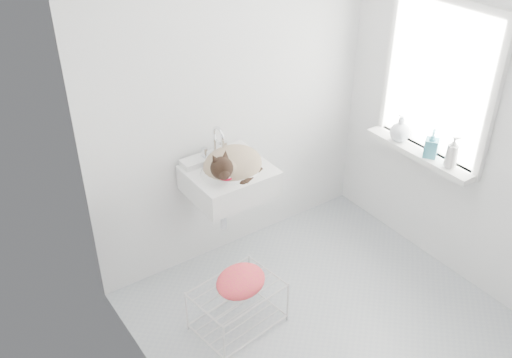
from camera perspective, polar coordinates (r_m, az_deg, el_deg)
floor at (r=3.94m, az=6.34°, el=-13.40°), size 2.20×2.00×0.02m
back_wall at (r=3.88m, az=-2.16°, el=8.64°), size 2.20×0.02×2.50m
right_wall at (r=3.93m, az=19.89°, el=6.98°), size 0.02×2.00×2.50m
left_wall at (r=2.66m, az=-10.45°, el=-4.05°), size 0.02×2.00×2.50m
window_glass at (r=3.99m, az=17.78°, el=9.32°), size 0.01×0.80×1.00m
window_frame at (r=3.98m, az=17.64°, el=9.28°), size 0.04×0.90×1.10m
windowsill at (r=4.15m, az=15.95°, el=2.53°), size 0.16×0.88×0.04m
sink at (r=3.77m, az=-2.70°, el=0.98°), size 0.54×0.47×0.22m
faucet at (r=3.83m, az=-4.20°, el=3.92°), size 0.20×0.14×0.20m
cat at (r=3.74m, az=-2.41°, el=1.45°), size 0.47×0.41×0.27m
wire_rack at (r=3.76m, az=-1.84°, el=-12.71°), size 0.58×0.44×0.32m
towel at (r=3.61m, az=-1.52°, el=-10.60°), size 0.38×0.31×0.14m
bottle_a at (r=4.00m, az=18.68°, el=1.17°), size 0.10×0.10×0.19m
bottle_b at (r=4.09m, az=16.88°, el=2.18°), size 0.12×0.12×0.19m
bottle_c at (r=4.24m, az=14.03°, el=3.78°), size 0.16×0.16×0.19m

